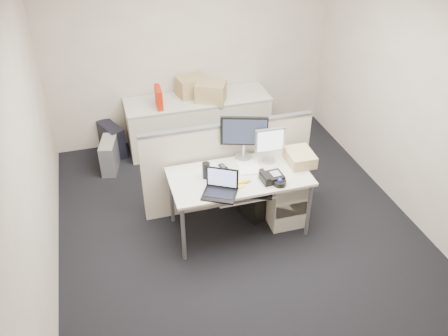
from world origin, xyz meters
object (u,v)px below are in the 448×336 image
object	(u,v)px
desk	(239,180)
monitor_main	(244,138)
laptop	(219,185)
desk_phone	(272,177)

from	to	relation	value
desk	monitor_main	world-z (taller)	monitor_main
monitor_main	laptop	distance (m)	0.76
laptop	desk_phone	distance (m)	0.61
desk	monitor_main	bearing A→B (deg)	65.03
desk	laptop	size ratio (longest dim) A/B	4.48
monitor_main	desk_phone	bearing A→B (deg)	-55.39
monitor_main	laptop	xyz separation A→B (m)	(-0.45, -0.60, -0.13)
desk	laptop	distance (m)	0.45
laptop	desk_phone	bearing A→B (deg)	38.44
monitor_main	desk_phone	xyz separation A→B (m)	(0.15, -0.50, -0.22)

